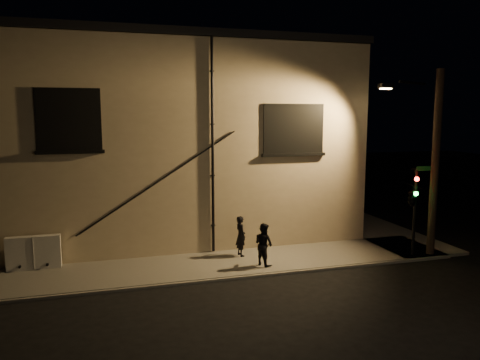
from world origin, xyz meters
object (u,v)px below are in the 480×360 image
object	(u,v)px
utility_cabinet	(34,253)
pedestrian_b	(264,244)
streetlamp_pole	(432,159)
traffic_signal	(413,196)
pedestrian_a	(241,236)

from	to	relation	value
utility_cabinet	pedestrian_b	size ratio (longest dim) A/B	1.17
pedestrian_b	streetlamp_pole	xyz separation A→B (m)	(6.70, -0.46, 2.96)
traffic_signal	streetlamp_pole	world-z (taller)	streetlamp_pole
pedestrian_a	streetlamp_pole	size ratio (longest dim) A/B	0.22
utility_cabinet	pedestrian_b	world-z (taller)	pedestrian_b
pedestrian_a	traffic_signal	distance (m)	6.77
pedestrian_a	pedestrian_b	distance (m)	1.41
pedestrian_a	traffic_signal	bearing A→B (deg)	-114.98
utility_cabinet	traffic_signal	xyz separation A→B (m)	(13.81, -2.43, 1.75)
utility_cabinet	pedestrian_b	xyz separation A→B (m)	(7.98, -1.88, 0.18)
utility_cabinet	traffic_signal	size ratio (longest dim) A/B	0.52
pedestrian_b	streetlamp_pole	world-z (taller)	streetlamp_pole
traffic_signal	utility_cabinet	bearing A→B (deg)	170.03
pedestrian_b	streetlamp_pole	bearing A→B (deg)	-119.22
utility_cabinet	streetlamp_pole	world-z (taller)	streetlamp_pole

